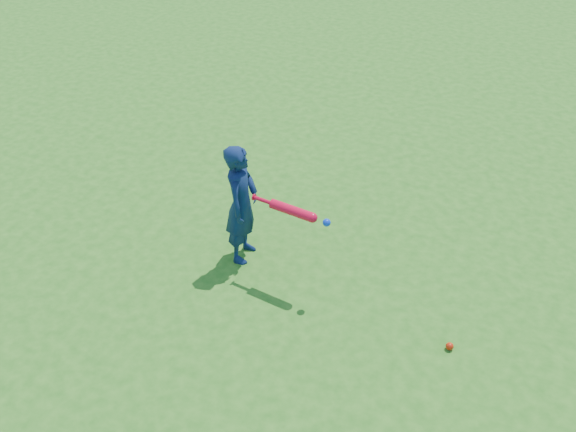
# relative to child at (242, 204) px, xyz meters

# --- Properties ---
(ground) EXTENTS (80.00, 80.00, 0.00)m
(ground) POSITION_rel_child_xyz_m (-0.18, -0.51, -0.60)
(ground) COLOR #256618
(ground) RESTS_ON ground
(child) EXTENTS (0.34, 0.47, 1.20)m
(child) POSITION_rel_child_xyz_m (0.00, 0.00, 0.00)
(child) COLOR #0F1F47
(child) RESTS_ON ground
(ground_ball_red) EXTENTS (0.06, 0.06, 0.06)m
(ground_ball_red) POSITION_rel_child_xyz_m (2.09, -0.41, -0.57)
(ground_ball_red) COLOR red
(ground_ball_red) RESTS_ON ground
(bat_swing) EXTENTS (0.77, 0.16, 0.09)m
(bat_swing) POSITION_rel_child_xyz_m (0.59, -0.13, 0.17)
(bat_swing) COLOR red
(bat_swing) RESTS_ON ground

